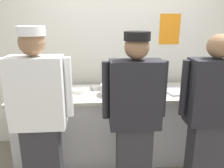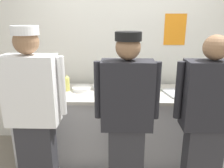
{
  "view_description": "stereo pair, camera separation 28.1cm",
  "coord_description": "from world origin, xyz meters",
  "px_view_note": "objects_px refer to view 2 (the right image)",
  "views": [
    {
      "loc": [
        -0.34,
        -2.33,
        1.82
      ],
      "look_at": [
        -0.14,
        0.36,
        1.02
      ],
      "focal_mm": 36.01,
      "sensor_mm": 36.0,
      "label": 1
    },
    {
      "loc": [
        -0.06,
        -2.33,
        1.82
      ],
      "look_at": [
        -0.14,
        0.36,
        1.02
      ],
      "focal_mm": 36.01,
      "sensor_mm": 36.0,
      "label": 2
    }
  ],
  "objects_px": {
    "plate_stack_front": "(82,89)",
    "plate_stack_rear": "(45,89)",
    "squeeze_bottle_secondary": "(26,88)",
    "ramekin_red_sauce": "(52,85)",
    "squeeze_bottle_primary": "(153,84)",
    "deli_cup": "(214,89)",
    "ramekin_orange_sauce": "(142,93)",
    "mixing_bowl_steel": "(113,89)",
    "ramekin_green_sauce": "(96,87)",
    "chef_center": "(127,117)",
    "ramekin_yellow_sauce": "(58,93)",
    "chef_near_left": "(34,113)",
    "sheet_tray": "(185,92)",
    "chefs_knife": "(135,89)",
    "chef_far_right": "(206,120)",
    "squeeze_bottle_spare": "(67,83)"
  },
  "relations": [
    {
      "from": "plate_stack_front",
      "to": "plate_stack_rear",
      "type": "relative_size",
      "value": 1.02
    },
    {
      "from": "squeeze_bottle_secondary",
      "to": "ramekin_red_sauce",
      "type": "relative_size",
      "value": 1.97
    },
    {
      "from": "plate_stack_rear",
      "to": "squeeze_bottle_primary",
      "type": "distance_m",
      "value": 1.39
    },
    {
      "from": "plate_stack_rear",
      "to": "squeeze_bottle_secondary",
      "type": "height_order",
      "value": "squeeze_bottle_secondary"
    },
    {
      "from": "plate_stack_front",
      "to": "deli_cup",
      "type": "distance_m",
      "value": 1.69
    },
    {
      "from": "squeeze_bottle_primary",
      "to": "deli_cup",
      "type": "distance_m",
      "value": 0.77
    },
    {
      "from": "plate_stack_front",
      "to": "plate_stack_rear",
      "type": "height_order",
      "value": "plate_stack_rear"
    },
    {
      "from": "ramekin_orange_sauce",
      "to": "mixing_bowl_steel",
      "type": "bearing_deg",
      "value": 179.92
    },
    {
      "from": "ramekin_green_sauce",
      "to": "ramekin_red_sauce",
      "type": "xyz_separation_m",
      "value": [
        -0.62,
        0.07,
        -0.01
      ]
    },
    {
      "from": "squeeze_bottle_primary",
      "to": "squeeze_bottle_secondary",
      "type": "xyz_separation_m",
      "value": [
        -1.57,
        -0.22,
        0.0
      ]
    },
    {
      "from": "mixing_bowl_steel",
      "to": "squeeze_bottle_secondary",
      "type": "height_order",
      "value": "squeeze_bottle_secondary"
    },
    {
      "from": "plate_stack_front",
      "to": "ramekin_orange_sauce",
      "type": "height_order",
      "value": "plate_stack_front"
    },
    {
      "from": "chef_center",
      "to": "ramekin_red_sauce",
      "type": "distance_m",
      "value": 1.39
    },
    {
      "from": "mixing_bowl_steel",
      "to": "chef_center",
      "type": "bearing_deg",
      "value": -77.65
    },
    {
      "from": "ramekin_yellow_sauce",
      "to": "deli_cup",
      "type": "height_order",
      "value": "deli_cup"
    },
    {
      "from": "mixing_bowl_steel",
      "to": "ramekin_yellow_sauce",
      "type": "bearing_deg",
      "value": -175.25
    },
    {
      "from": "chef_near_left",
      "to": "sheet_tray",
      "type": "xyz_separation_m",
      "value": [
        1.66,
        0.73,
        -0.02
      ]
    },
    {
      "from": "mixing_bowl_steel",
      "to": "sheet_tray",
      "type": "relative_size",
      "value": 0.65
    },
    {
      "from": "chef_center",
      "to": "squeeze_bottle_secondary",
      "type": "distance_m",
      "value": 1.36
    },
    {
      "from": "chefs_knife",
      "to": "deli_cup",
      "type": "bearing_deg",
      "value": -5.28
    },
    {
      "from": "chef_near_left",
      "to": "mixing_bowl_steel",
      "type": "relative_size",
      "value": 5.39
    },
    {
      "from": "chef_far_right",
      "to": "deli_cup",
      "type": "xyz_separation_m",
      "value": [
        0.37,
        0.76,
        0.07
      ]
    },
    {
      "from": "chef_far_right",
      "to": "chefs_knife",
      "type": "xyz_separation_m",
      "value": [
        -0.61,
        0.86,
        0.02
      ]
    },
    {
      "from": "chef_near_left",
      "to": "deli_cup",
      "type": "relative_size",
      "value": 16.35
    },
    {
      "from": "chef_center",
      "to": "plate_stack_front",
      "type": "bearing_deg",
      "value": 124.27
    },
    {
      "from": "squeeze_bottle_secondary",
      "to": "ramekin_yellow_sauce",
      "type": "xyz_separation_m",
      "value": [
        0.39,
        0.0,
        -0.07
      ]
    },
    {
      "from": "squeeze_bottle_primary",
      "to": "ramekin_yellow_sauce",
      "type": "relative_size",
      "value": 2.21
    },
    {
      "from": "sheet_tray",
      "to": "squeeze_bottle_spare",
      "type": "relative_size",
      "value": 2.4
    },
    {
      "from": "squeeze_bottle_secondary",
      "to": "deli_cup",
      "type": "bearing_deg",
      "value": 4.03
    },
    {
      "from": "sheet_tray",
      "to": "plate_stack_rear",
      "type": "bearing_deg",
      "value": 179.38
    },
    {
      "from": "mixing_bowl_steel",
      "to": "ramekin_red_sauce",
      "type": "height_order",
      "value": "mixing_bowl_steel"
    },
    {
      "from": "chef_far_right",
      "to": "ramekin_green_sauce",
      "type": "relative_size",
      "value": 16.06
    },
    {
      "from": "ramekin_orange_sauce",
      "to": "ramekin_yellow_sauce",
      "type": "relative_size",
      "value": 1.18
    },
    {
      "from": "plate_stack_rear",
      "to": "ramekin_red_sauce",
      "type": "relative_size",
      "value": 2.41
    },
    {
      "from": "chef_near_left",
      "to": "ramekin_red_sauce",
      "type": "height_order",
      "value": "chef_near_left"
    },
    {
      "from": "ramekin_green_sauce",
      "to": "chef_near_left",
      "type": "bearing_deg",
      "value": -120.56
    },
    {
      "from": "squeeze_bottle_primary",
      "to": "ramekin_red_sauce",
      "type": "bearing_deg",
      "value": 174.45
    },
    {
      "from": "sheet_tray",
      "to": "squeeze_bottle_secondary",
      "type": "distance_m",
      "value": 1.97
    },
    {
      "from": "chef_near_left",
      "to": "chefs_knife",
      "type": "relative_size",
      "value": 6.39
    },
    {
      "from": "chef_center",
      "to": "deli_cup",
      "type": "distance_m",
      "value": 1.38
    },
    {
      "from": "sheet_tray",
      "to": "squeeze_bottle_spare",
      "type": "xyz_separation_m",
      "value": [
        -1.5,
        0.05,
        0.09
      ]
    },
    {
      "from": "squeeze_bottle_spare",
      "to": "deli_cup",
      "type": "relative_size",
      "value": 1.96
    },
    {
      "from": "squeeze_bottle_spare",
      "to": "ramekin_red_sauce",
      "type": "relative_size",
      "value": 2.14
    },
    {
      "from": "squeeze_bottle_spare",
      "to": "sheet_tray",
      "type": "bearing_deg",
      "value": -1.99
    },
    {
      "from": "chef_center",
      "to": "ramekin_orange_sauce",
      "type": "xyz_separation_m",
      "value": [
        0.21,
        0.68,
        0.01
      ]
    },
    {
      "from": "squeeze_bottle_secondary",
      "to": "chefs_knife",
      "type": "bearing_deg",
      "value": 10.75
    },
    {
      "from": "ramekin_yellow_sauce",
      "to": "chef_near_left",
      "type": "bearing_deg",
      "value": -97.7
    },
    {
      "from": "mixing_bowl_steel",
      "to": "ramekin_yellow_sauce",
      "type": "relative_size",
      "value": 3.87
    },
    {
      "from": "chef_near_left",
      "to": "ramekin_green_sauce",
      "type": "height_order",
      "value": "chef_near_left"
    },
    {
      "from": "chef_near_left",
      "to": "sheet_tray",
      "type": "bearing_deg",
      "value": 23.89
    }
  ]
}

